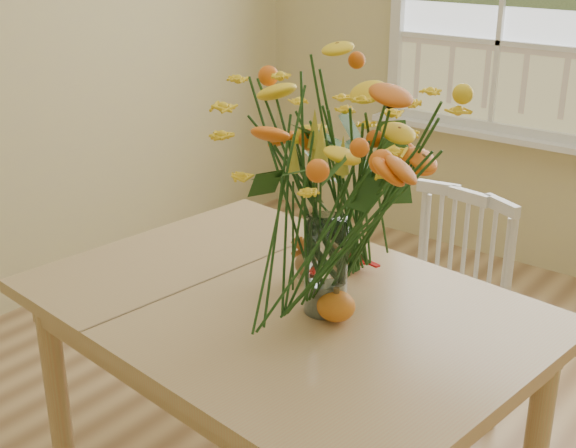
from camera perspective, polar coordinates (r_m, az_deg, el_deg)
The scene contains 6 objects.
dining_table at distance 2.18m, azimuth -0.33°, elevation -7.78°, with size 1.48×1.13×0.74m.
windsor_chair at distance 2.74m, azimuth 11.63°, elevation -5.71°, with size 0.44×0.43×0.85m.
flower_vase at distance 1.94m, azimuth 2.96°, elevation 3.96°, with size 0.55×0.55×0.65m.
pumpkin at distance 2.02m, azimuth 3.57°, elevation -6.20°, with size 0.10×0.10×0.08m, color #C35016.
turkey_figurine at distance 2.24m, azimuth 1.56°, elevation -3.09°, with size 0.09×0.07×0.11m.
dark_gourd at distance 2.32m, azimuth 4.88°, elevation -2.44°, with size 0.13×0.08×0.07m.
Camera 1 is at (1.01, -1.50, 1.71)m, focal length 48.00 mm.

